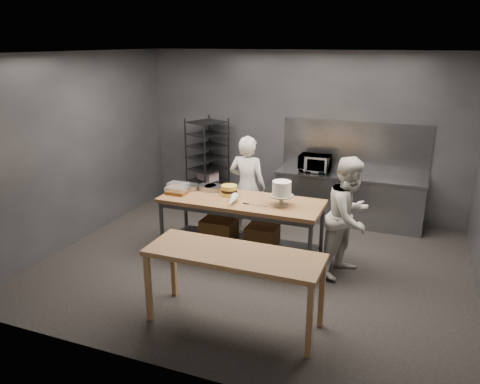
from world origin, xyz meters
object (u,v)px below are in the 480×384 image
at_px(chef_behind, 247,187).
at_px(layer_cake, 229,190).
at_px(chef_right, 349,217).
at_px(frosted_cake_stand, 282,190).
at_px(speed_rack, 208,164).
at_px(near_counter, 234,259).
at_px(microwave, 315,163).
at_px(work_table, 240,221).

bearing_deg(chef_behind, layer_cake, 87.63).
distance_m(chef_behind, chef_right, 1.93).
bearing_deg(frosted_cake_stand, speed_rack, 136.52).
height_order(chef_behind, chef_right, chef_behind).
bearing_deg(layer_cake, frosted_cake_stand, -10.08).
height_order(near_counter, layer_cake, layer_cake).
bearing_deg(frosted_cake_stand, microwave, 89.60).
xyz_separation_m(work_table, near_counter, (0.59, -1.69, 0.24)).
height_order(work_table, near_counter, work_table).
distance_m(speed_rack, chef_right, 3.55).
bearing_deg(chef_behind, chef_right, 157.14).
bearing_deg(near_counter, microwave, 88.80).
relative_size(near_counter, microwave, 3.69).
xyz_separation_m(chef_behind, layer_cake, (-0.03, -0.70, 0.14)).
bearing_deg(work_table, speed_rack, 126.56).
relative_size(speed_rack, microwave, 3.23).
height_order(near_counter, frosted_cake_stand, frosted_cake_stand).
relative_size(speed_rack, frosted_cake_stand, 4.88).
xyz_separation_m(microwave, frosted_cake_stand, (-0.01, -2.05, 0.10)).
xyz_separation_m(microwave, layer_cake, (-0.88, -1.90, -0.05)).
distance_m(near_counter, frosted_cake_stand, 1.67).
xyz_separation_m(near_counter, microwave, (0.08, 3.68, 0.24)).
bearing_deg(near_counter, chef_behind, 107.17).
xyz_separation_m(work_table, frosted_cake_stand, (0.66, -0.05, 0.58)).
bearing_deg(microwave, work_table, -108.56).
distance_m(chef_behind, layer_cake, 0.71).
height_order(speed_rack, chef_behind, speed_rack).
relative_size(work_table, speed_rack, 1.37).
bearing_deg(speed_rack, near_counter, -60.81).
bearing_deg(near_counter, chef_right, 59.83).
relative_size(chef_behind, frosted_cake_stand, 4.77).
xyz_separation_m(near_counter, layer_cake, (-0.80, 1.79, 0.19)).
height_order(chef_behind, layer_cake, chef_behind).
bearing_deg(microwave, chef_behind, -125.14).
relative_size(near_counter, layer_cake, 8.33).
bearing_deg(microwave, speed_rack, -177.81).
distance_m(chef_right, layer_cake, 1.81).
xyz_separation_m(work_table, chef_behind, (-0.17, 0.80, 0.28)).
bearing_deg(work_table, chef_behind, 102.38).
distance_m(chef_right, microwave, 2.17).
relative_size(work_table, chef_behind, 1.40).
bearing_deg(chef_behind, speed_rack, -41.75).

